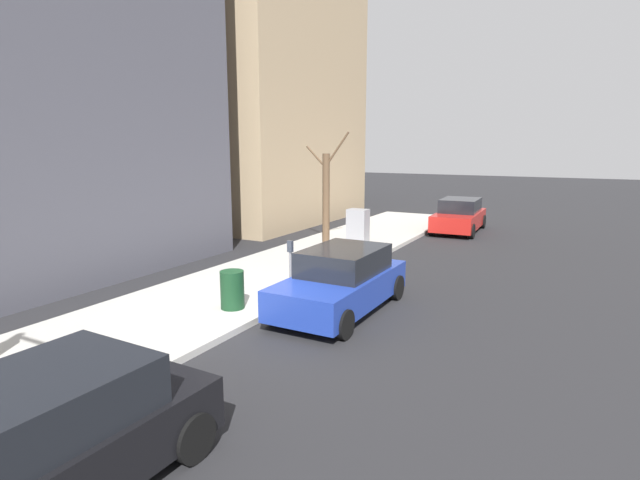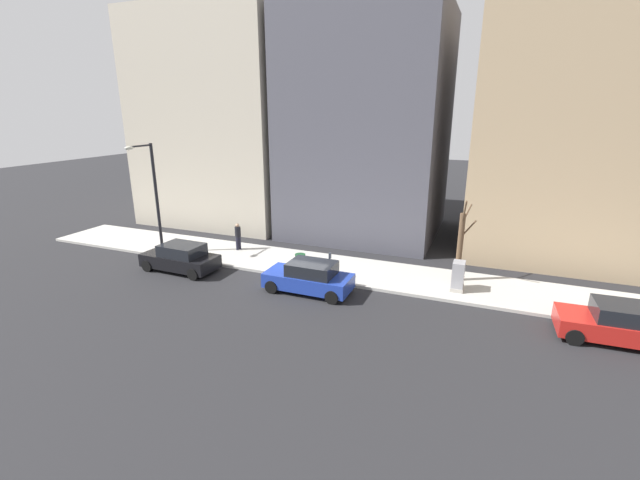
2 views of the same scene
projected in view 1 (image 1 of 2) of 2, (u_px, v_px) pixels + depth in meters
The scene contains 10 objects.
ground_plane at pixel (272, 316), 11.68m from camera, with size 120.00×120.00×0.00m, color #232326.
sidewalk at pixel (206, 301), 12.60m from camera, with size 4.00×36.00×0.15m, color #B2AFA8.
parked_car_red at pixel (459, 216), 23.03m from camera, with size 2.06×4.27×1.52m.
parked_car_blue at pixel (341, 281), 11.95m from camera, with size 1.95×4.21×1.52m.
parked_car_black at pixel (32, 449), 5.34m from camera, with size 2.02×4.25×1.52m.
parking_meter at pixel (290, 260), 13.06m from camera, with size 0.14×0.10×1.35m.
utility_box at pixel (358, 228), 18.86m from camera, with size 0.83×0.61×1.43m.
bare_tree at pixel (326, 196), 19.16m from camera, with size 1.94×0.79×4.30m.
trash_bin at pixel (232, 290), 11.72m from camera, with size 0.56×0.56×0.90m, color #14381E.
office_tower_left at pixel (234, 67), 26.33m from camera, with size 10.63×10.63×16.05m, color tan.
Camera 1 is at (-6.28, 9.28, 3.93)m, focal length 28.00 mm.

